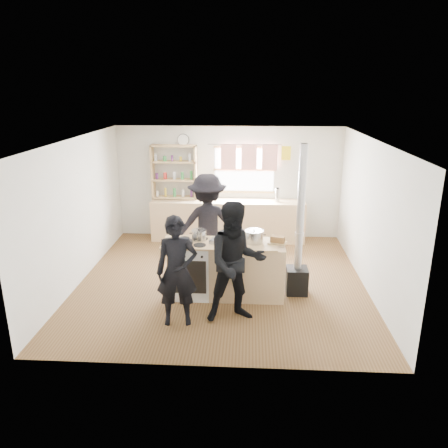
{
  "coord_description": "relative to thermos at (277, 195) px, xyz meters",
  "views": [
    {
      "loc": [
        0.46,
        -7.12,
        3.34
      ],
      "look_at": [
        0.05,
        -0.1,
        1.1
      ],
      "focal_mm": 35.0,
      "sensor_mm": 36.0,
      "label": 1
    }
  ],
  "objects": [
    {
      "name": "skillet_greens",
      "position": [
        -1.64,
        -2.86,
        -0.09
      ],
      "size": [
        0.41,
        0.41,
        0.05
      ],
      "color": "black",
      "rests_on": "cooking_island"
    },
    {
      "name": "ground",
      "position": [
        -1.08,
        -2.22,
        -1.05
      ],
      "size": [
        5.0,
        5.0,
        0.01
      ],
      "primitive_type": "cube",
      "color": "brown",
      "rests_on": "ground"
    },
    {
      "name": "stockpot_stove",
      "position": [
        -1.42,
        -2.67,
        -0.03
      ],
      "size": [
        0.24,
        0.24,
        0.2
      ],
      "color": "#B3B3B5",
      "rests_on": "cooking_island"
    },
    {
      "name": "person_near_right",
      "position": [
        -0.79,
        -3.53,
        -0.14
      ],
      "size": [
        1.02,
        0.87,
        1.81
      ],
      "primitive_type": "imported",
      "rotation": [
        0.0,
        0.0,
        0.24
      ],
      "color": "black",
      "rests_on": "ground"
    },
    {
      "name": "thermos",
      "position": [
        0.0,
        0.0,
        0.0
      ],
      "size": [
        0.1,
        0.1,
        0.29
      ],
      "primitive_type": "cylinder",
      "color": "silver",
      "rests_on": "back_counter"
    },
    {
      "name": "person_far",
      "position": [
        -1.36,
        -1.85,
        -0.12
      ],
      "size": [
        1.31,
        0.91,
        1.86
      ],
      "primitive_type": "imported",
      "rotation": [
        0.0,
        0.0,
        3.34
      ],
      "color": "black",
      "rests_on": "ground"
    },
    {
      "name": "shelving_unit",
      "position": [
        -2.28,
        0.12,
        0.47
      ],
      "size": [
        1.0,
        0.28,
        1.2
      ],
      "color": "tan",
      "rests_on": "back_counter"
    },
    {
      "name": "flue_heater",
      "position": [
        0.21,
        -2.61,
        -0.38
      ],
      "size": [
        0.35,
        0.35,
        2.5
      ],
      "color": "black",
      "rests_on": "ground"
    },
    {
      "name": "person_near_left",
      "position": [
        -1.62,
        -3.68,
        -0.23
      ],
      "size": [
        0.64,
        0.46,
        1.63
      ],
      "primitive_type": "imported",
      "rotation": [
        0.0,
        0.0,
        0.13
      ],
      "color": "black",
      "rests_on": "ground"
    },
    {
      "name": "bread_board",
      "position": [
        -0.15,
        -2.76,
        -0.07
      ],
      "size": [
        0.33,
        0.27,
        0.12
      ],
      "color": "tan",
      "rests_on": "cooking_island"
    },
    {
      "name": "back_counter",
      "position": [
        -1.08,
        0.0,
        -0.6
      ],
      "size": [
        3.4,
        0.55,
        0.9
      ],
      "primitive_type": "cube",
      "color": "tan",
      "rests_on": "ground"
    },
    {
      "name": "roast_tray",
      "position": [
        -1.02,
        -2.78,
        -0.08
      ],
      "size": [
        0.44,
        0.4,
        0.06
      ],
      "color": "silver",
      "rests_on": "cooking_island"
    },
    {
      "name": "stockpot_counter",
      "position": [
        -0.53,
        -2.73,
        -0.02
      ],
      "size": [
        0.3,
        0.3,
        0.22
      ],
      "color": "#B1B1B3",
      "rests_on": "cooking_island"
    },
    {
      "name": "cooking_island",
      "position": [
        -0.94,
        -2.77,
        -0.58
      ],
      "size": [
        1.97,
        0.64,
        0.93
      ],
      "color": "white",
      "rests_on": "ground"
    }
  ]
}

